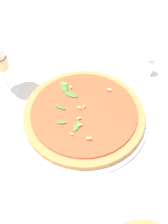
# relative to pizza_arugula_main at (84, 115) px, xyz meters

# --- Properties ---
(ground_plane) EXTENTS (6.00, 6.00, 0.00)m
(ground_plane) POSITION_rel_pizza_arugula_main_xyz_m (0.01, -0.01, -0.02)
(ground_plane) COLOR silver
(pizza_arugula_main) EXTENTS (0.36, 0.36, 0.05)m
(pizza_arugula_main) POSITION_rel_pizza_arugula_main_xyz_m (0.00, 0.00, 0.00)
(pizza_arugula_main) COLOR white
(pizza_arugula_main) RESTS_ON ground_plane
(shaker_pepper) EXTENTS (0.03, 0.03, 0.07)m
(shaker_pepper) POSITION_rel_pizza_arugula_main_xyz_m (0.26, -0.11, 0.02)
(shaker_pepper) COLOR silver
(shaker_pepper) RESTS_ON ground_plane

